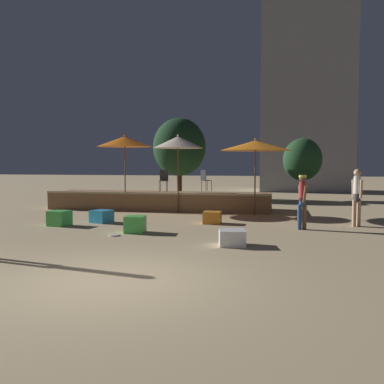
{
  "coord_description": "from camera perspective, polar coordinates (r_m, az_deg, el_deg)",
  "views": [
    {
      "loc": [
        2.84,
        -6.71,
        2.0
      ],
      "look_at": [
        0.0,
        7.25,
        1.03
      ],
      "focal_mm": 40.0,
      "sensor_mm": 36.0,
      "label": 1
    }
  ],
  "objects": [
    {
      "name": "cube_seat_1",
      "position": [
        14.16,
        2.73,
        -3.42
      ],
      "size": [
        0.58,
        0.58,
        0.39
      ],
      "rotation": [
        0.0,
        0.0,
        0.02
      ],
      "color": "orange",
      "rests_on": "ground"
    },
    {
      "name": "cube_seat_0",
      "position": [
        14.29,
        -17.26,
        -3.35
      ],
      "size": [
        0.67,
        0.67,
        0.48
      ],
      "rotation": [
        0.0,
        0.0,
        -0.15
      ],
      "color": "#4CC651",
      "rests_on": "ground"
    },
    {
      "name": "frisbee_disc",
      "position": [
        11.98,
        -10.36,
        -5.68
      ],
      "size": [
        0.28,
        0.28,
        0.03
      ],
      "color": "white",
      "rests_on": "ground"
    },
    {
      "name": "ground_plane",
      "position": [
        7.56,
        -11.27,
        -11.5
      ],
      "size": [
        120.0,
        120.0,
        0.0
      ],
      "primitive_type": "plane",
      "color": "tan"
    },
    {
      "name": "wooden_deck",
      "position": [
        18.57,
        -4.21,
        -1.18
      ],
      "size": [
        9.46,
        2.26,
        0.8
      ],
      "color": "olive",
      "rests_on": "ground"
    },
    {
      "name": "cube_seat_2",
      "position": [
        12.42,
        -7.58,
        -4.29
      ],
      "size": [
        0.61,
        0.61,
        0.48
      ],
      "rotation": [
        0.0,
        0.0,
        0.11
      ],
      "color": "#4CC651",
      "rests_on": "ground"
    },
    {
      "name": "patio_umbrella_2",
      "position": [
        16.34,
        8.45,
        6.14
      ],
      "size": [
        2.7,
        2.7,
        2.92
      ],
      "color": "brown",
      "rests_on": "ground"
    },
    {
      "name": "person_0",
      "position": [
        13.22,
        14.49,
        -0.95
      ],
      "size": [
        0.28,
        0.5,
        1.64
      ],
      "rotation": [
        0.0,
        0.0,
        3.56
      ],
      "color": "brown",
      "rests_on": "ground"
    },
    {
      "name": "background_tree_0",
      "position": [
        24.24,
        -1.69,
        5.99
      ],
      "size": [
        2.97,
        2.97,
        4.53
      ],
      "color": "#3D2B1C",
      "rests_on": "ground"
    },
    {
      "name": "distant_building",
      "position": [
        32.11,
        15.05,
        12.85
      ],
      "size": [
        6.29,
        3.96,
        14.15
      ],
      "color": "gray",
      "rests_on": "ground"
    },
    {
      "name": "bistro_chair_0",
      "position": [
        18.29,
        1.73,
        1.84
      ],
      "size": [
        0.48,
        0.48,
        0.9
      ],
      "rotation": [
        0.0,
        0.0,
        2.39
      ],
      "color": "#2D3338",
      "rests_on": "wooden_deck"
    },
    {
      "name": "person_1",
      "position": [
        14.38,
        21.13,
        -0.34
      ],
      "size": [
        0.32,
        0.43,
        1.81
      ],
      "rotation": [
        0.0,
        0.0,
        0.58
      ],
      "color": "tan",
      "rests_on": "ground"
    },
    {
      "name": "cube_seat_4",
      "position": [
        14.69,
        -11.96,
        -3.19
      ],
      "size": [
        0.75,
        0.75,
        0.41
      ],
      "rotation": [
        0.0,
        0.0,
        -0.32
      ],
      "color": "#2D9EDB",
      "rests_on": "ground"
    },
    {
      "name": "patio_umbrella_1",
      "position": [
        17.87,
        -8.97,
        6.65
      ],
      "size": [
        2.27,
        2.27,
        3.17
      ],
      "color": "brown",
      "rests_on": "ground"
    },
    {
      "name": "background_tree_1",
      "position": [
        23.7,
        14.52,
        4.2
      ],
      "size": [
        2.07,
        2.07,
        3.33
      ],
      "color": "#3D2B1C",
      "rests_on": "ground"
    },
    {
      "name": "cube_seat_3",
      "position": [
        10.45,
        5.37,
        -6.08
      ],
      "size": [
        0.72,
        0.72,
        0.38
      ],
      "rotation": [
        0.0,
        0.0,
        0.18
      ],
      "color": "white",
      "rests_on": "ground"
    },
    {
      "name": "patio_umbrella_0",
      "position": [
        17.11,
        -1.88,
        6.64
      ],
      "size": [
        2.0,
        2.0,
        3.14
      ],
      "color": "brown",
      "rests_on": "ground"
    },
    {
      "name": "bistro_chair_1",
      "position": [
        18.07,
        -3.79,
        1.81
      ],
      "size": [
        0.4,
        0.4,
        0.9
      ],
      "rotation": [
        0.0,
        0.0,
        0.1
      ],
      "color": "#2D3338",
      "rests_on": "wooden_deck"
    }
  ]
}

